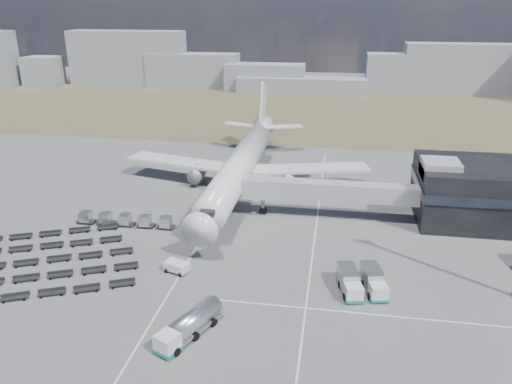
# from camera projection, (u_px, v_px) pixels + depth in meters

# --- Properties ---
(ground) EXTENTS (420.00, 420.00, 0.00)m
(ground) POSITION_uv_depth(u_px,v_px,m) (199.00, 266.00, 72.14)
(ground) COLOR #565659
(ground) RESTS_ON ground
(grass_strip) EXTENTS (420.00, 90.00, 0.01)m
(grass_strip) POSITION_uv_depth(u_px,v_px,m) (284.00, 110.00, 173.35)
(grass_strip) COLOR brown
(grass_strip) RESTS_ON ground
(lane_markings) EXTENTS (47.12, 110.00, 0.01)m
(lane_markings) POSITION_uv_depth(u_px,v_px,m) (269.00, 262.00, 73.41)
(lane_markings) COLOR silver
(lane_markings) RESTS_ON ground
(terminal) EXTENTS (30.40, 16.40, 11.00)m
(terminal) POSITION_uv_depth(u_px,v_px,m) (507.00, 193.00, 84.98)
(terminal) COLOR black
(terminal) RESTS_ON ground
(jet_bridge) EXTENTS (30.30, 3.80, 7.05)m
(jet_bridge) POSITION_uv_depth(u_px,v_px,m) (318.00, 190.00, 86.68)
(jet_bridge) COLOR #939399
(jet_bridge) RESTS_ON ground
(airliner) EXTENTS (51.59, 64.53, 17.62)m
(airliner) POSITION_uv_depth(u_px,v_px,m) (241.00, 164.00, 100.02)
(airliner) COLOR silver
(airliner) RESTS_ON ground
(skyline) EXTENTS (312.94, 26.42, 23.54)m
(skyline) POSITION_uv_depth(u_px,v_px,m) (235.00, 67.00, 211.22)
(skyline) COLOR gray
(skyline) RESTS_ON ground
(fuel_tanker) EXTENTS (6.03, 9.46, 3.02)m
(fuel_tanker) POSITION_uv_depth(u_px,v_px,m) (189.00, 325.00, 56.56)
(fuel_tanker) COLOR silver
(fuel_tanker) RESTS_ON ground
(pushback_tug) EXTENTS (3.87, 2.95, 1.53)m
(pushback_tug) POSITION_uv_depth(u_px,v_px,m) (177.00, 267.00, 70.34)
(pushback_tug) COLOR silver
(pushback_tug) RESTS_ON ground
(catering_truck) EXTENTS (3.68, 5.86, 2.50)m
(catering_truck) POSITION_uv_depth(u_px,v_px,m) (303.00, 179.00, 103.38)
(catering_truck) COLOR silver
(catering_truck) RESTS_ON ground
(service_trucks_near) EXTENTS (6.75, 7.57, 2.63)m
(service_trucks_near) POSITION_uv_depth(u_px,v_px,m) (362.00, 282.00, 65.47)
(service_trucks_near) COLOR silver
(service_trucks_near) RESTS_ON ground
(uld_row) EXTENTS (17.23, 1.97, 1.89)m
(uld_row) POSITION_uv_depth(u_px,v_px,m) (125.00, 220.00, 84.61)
(uld_row) COLOR black
(uld_row) RESTS_ON ground
(baggage_dollies) EXTENTS (39.08, 32.43, 0.81)m
(baggage_dollies) POSITION_uv_depth(u_px,v_px,m) (9.00, 265.00, 71.77)
(baggage_dollies) COLOR black
(baggage_dollies) RESTS_ON ground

